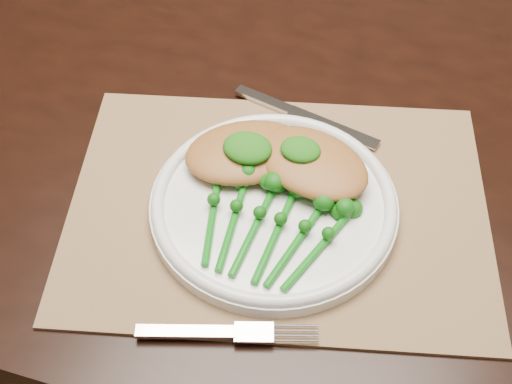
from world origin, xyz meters
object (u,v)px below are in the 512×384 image
(broccolini_bundle, at_px, (264,233))
(chicken_fillet_left, at_px, (246,152))
(placemat, at_px, (278,207))
(dinner_plate, at_px, (274,204))
(dining_table, at_px, (261,255))

(broccolini_bundle, bearing_deg, chicken_fillet_left, 120.84)
(placemat, bearing_deg, dinner_plate, -122.28)
(broccolini_bundle, bearing_deg, dinner_plate, 96.94)
(chicken_fillet_left, bearing_deg, broccolini_bundle, -93.02)
(dinner_plate, bearing_deg, dining_table, 113.18)
(placemat, relative_size, dinner_plate, 1.70)
(dining_table, bearing_deg, chicken_fillet_left, -80.80)
(placemat, xyz_separation_m, dinner_plate, (-0.00, -0.01, 0.01))
(placemat, distance_m, chicken_fillet_left, 0.07)
(dining_table, relative_size, dinner_plate, 5.96)
(placemat, bearing_deg, dining_table, 99.16)
(dining_table, height_order, placemat, placemat)
(dining_table, xyz_separation_m, placemat, (0.08, -0.18, 0.37))
(chicken_fillet_left, relative_size, broccolini_bundle, 0.88)
(dining_table, bearing_deg, broccolini_bundle, -72.97)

